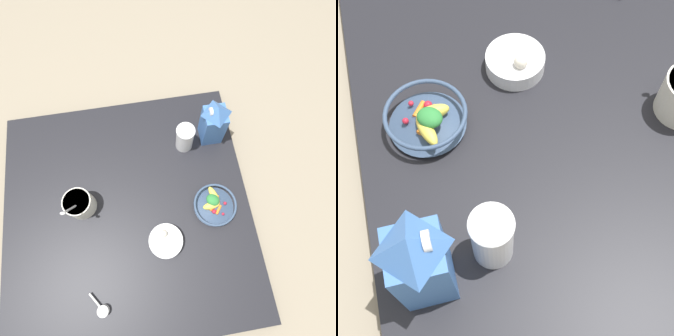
# 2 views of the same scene
# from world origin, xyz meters

# --- Properties ---
(ground_plane) EXTENTS (6.00, 6.00, 0.00)m
(ground_plane) POSITION_xyz_m (0.00, 0.00, 0.00)
(ground_plane) COLOR gray
(countertop) EXTENTS (1.07, 1.07, 0.04)m
(countertop) POSITION_xyz_m (0.00, 0.00, 0.02)
(countertop) COLOR black
(countertop) RESTS_ON ground_plane
(fruit_bowl) EXTENTS (0.18, 0.18, 0.08)m
(fruit_bowl) POSITION_xyz_m (0.05, 0.37, 0.07)
(fruit_bowl) COLOR #384C6B
(fruit_bowl) RESTS_ON countertop
(milk_carton) EXTENTS (0.09, 0.09, 0.25)m
(milk_carton) POSITION_xyz_m (-0.29, 0.43, 0.16)
(milk_carton) COLOR #3D6BB2
(milk_carton) RESTS_ON countertop
(drinking_cup) EXTENTS (0.08, 0.08, 0.15)m
(drinking_cup) POSITION_xyz_m (-0.26, 0.30, 0.12)
(drinking_cup) COLOR white
(drinking_cup) RESTS_ON countertop
(garlic_bowl) EXTENTS (0.14, 0.14, 0.07)m
(garlic_bowl) POSITION_xyz_m (0.16, 0.15, 0.06)
(garlic_bowl) COLOR white
(garlic_bowl) RESTS_ON countertop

